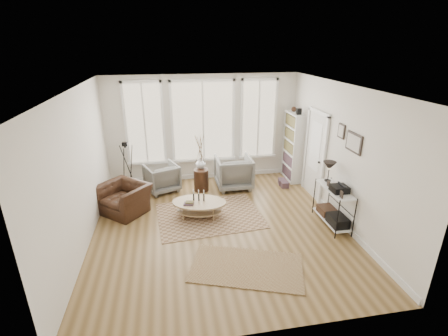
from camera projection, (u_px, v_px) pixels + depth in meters
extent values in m
plane|color=olive|center=(220.00, 227.00, 6.89)|extent=(5.50, 5.50, 0.00)
plane|color=white|center=(219.00, 88.00, 5.83)|extent=(5.50, 5.50, 0.00)
cube|color=silver|center=(203.00, 129.00, 8.88)|extent=(5.20, 0.04, 2.90)
cube|color=silver|center=(257.00, 243.00, 3.84)|extent=(5.20, 0.04, 2.90)
cube|color=silver|center=(79.00, 172.00, 5.94)|extent=(0.04, 5.50, 2.90)
cube|color=silver|center=(342.00, 155.00, 6.78)|extent=(0.04, 5.50, 2.90)
cube|color=white|center=(204.00, 175.00, 9.38)|extent=(5.10, 0.04, 0.12)
cube|color=white|center=(333.00, 214.00, 7.29)|extent=(0.03, 5.40, 0.12)
cube|color=tan|center=(203.00, 122.00, 8.79)|extent=(1.60, 0.03, 2.10)
cube|color=tan|center=(145.00, 124.00, 8.54)|extent=(0.90, 0.03, 2.10)
cube|color=tan|center=(258.00, 119.00, 9.04)|extent=(0.90, 0.03, 2.10)
cube|color=white|center=(203.00, 122.00, 8.77)|extent=(1.74, 0.06, 2.24)
cube|color=white|center=(145.00, 124.00, 8.52)|extent=(1.04, 0.06, 2.24)
cube|color=white|center=(258.00, 119.00, 9.03)|extent=(1.04, 0.06, 2.24)
cube|color=white|center=(204.00, 159.00, 9.15)|extent=(4.10, 0.12, 0.06)
cube|color=silver|center=(315.00, 156.00, 7.98)|extent=(0.04, 0.88, 2.10)
cube|color=white|center=(315.00, 146.00, 7.89)|extent=(0.01, 0.55, 1.20)
cube|color=white|center=(323.00, 163.00, 7.53)|extent=(0.06, 0.08, 2.18)
cube|color=white|center=(306.00, 150.00, 8.43)|extent=(0.06, 0.08, 2.18)
cube|color=white|center=(319.00, 112.00, 7.58)|extent=(0.06, 1.06, 0.08)
sphere|color=black|center=(319.00, 162.00, 7.69)|extent=(0.06, 0.06, 0.06)
cube|color=white|center=(299.00, 152.00, 8.60)|extent=(0.30, 0.03, 1.90)
cube|color=white|center=(288.00, 143.00, 9.35)|extent=(0.30, 0.03, 1.90)
cube|color=white|center=(298.00, 147.00, 9.00)|extent=(0.02, 0.85, 1.90)
cube|color=white|center=(293.00, 147.00, 8.98)|extent=(0.30, 0.81, 1.90)
cube|color=brown|center=(293.00, 147.00, 8.98)|extent=(0.24, 0.75, 1.76)
cube|color=black|center=(299.00, 111.00, 8.42)|extent=(0.12, 0.10, 0.16)
sphere|color=#341E13|center=(294.00, 109.00, 8.74)|extent=(0.14, 0.14, 0.14)
cube|color=white|center=(331.00, 219.00, 6.96)|extent=(0.37, 1.07, 0.03)
cube|color=white|center=(335.00, 189.00, 6.70)|extent=(0.37, 1.07, 0.02)
cylinder|color=black|center=(337.00, 220.00, 6.33)|extent=(0.02, 0.02, 0.85)
cylinder|color=black|center=(354.00, 218.00, 6.39)|extent=(0.02, 0.02, 0.85)
cylinder|color=black|center=(314.00, 196.00, 7.30)|extent=(0.02, 0.02, 0.85)
cylinder|color=black|center=(329.00, 195.00, 7.36)|extent=(0.02, 0.02, 0.85)
cylinder|color=black|center=(328.00, 180.00, 7.00)|extent=(0.14, 0.14, 0.02)
cylinder|color=black|center=(328.00, 174.00, 6.95)|extent=(0.02, 0.02, 0.30)
cone|color=black|center=(329.00, 166.00, 6.88)|extent=(0.28, 0.28, 0.18)
cube|color=black|center=(339.00, 189.00, 6.53)|extent=(0.32, 0.30, 0.13)
cube|color=black|center=(338.00, 220.00, 6.69)|extent=(0.32, 0.45, 0.20)
cube|color=#341E13|center=(327.00, 210.00, 7.13)|extent=(0.32, 0.40, 0.16)
cube|color=black|center=(342.00, 195.00, 6.27)|extent=(0.02, 0.10, 0.14)
cube|color=black|center=(328.00, 184.00, 6.77)|extent=(0.02, 0.10, 0.12)
cube|color=black|center=(354.00, 143.00, 6.27)|extent=(0.03, 0.52, 0.38)
cube|color=silver|center=(353.00, 143.00, 6.27)|extent=(0.01, 0.44, 0.30)
cube|color=black|center=(342.00, 131.00, 6.69)|extent=(0.03, 0.24, 0.30)
cube|color=silver|center=(341.00, 131.00, 6.69)|extent=(0.01, 0.18, 0.24)
cube|color=brown|center=(209.00, 215.00, 7.33)|extent=(2.41, 1.89, 0.01)
cube|color=brown|center=(247.00, 267.00, 5.64)|extent=(2.16, 1.63, 0.01)
ellipsoid|color=tan|center=(199.00, 210.00, 7.23)|extent=(1.14, 0.86, 0.03)
ellipsoid|color=tan|center=(199.00, 202.00, 7.16)|extent=(1.33, 1.01, 0.04)
cylinder|color=tan|center=(185.00, 215.00, 7.01)|extent=(0.03, 0.03, 0.34)
cylinder|color=tan|center=(215.00, 213.00, 7.11)|extent=(0.03, 0.03, 0.34)
cylinder|color=tan|center=(184.00, 207.00, 7.35)|extent=(0.03, 0.03, 0.34)
cylinder|color=tan|center=(213.00, 205.00, 7.46)|extent=(0.03, 0.03, 0.34)
cylinder|color=black|center=(194.00, 198.00, 7.15)|extent=(0.03, 0.03, 0.17)
cylinder|color=black|center=(199.00, 197.00, 7.17)|extent=(0.03, 0.03, 0.17)
cylinder|color=black|center=(204.00, 197.00, 7.19)|extent=(0.03, 0.03, 0.17)
cube|color=#324727|center=(189.00, 203.00, 7.03)|extent=(0.21, 0.15, 0.06)
imported|color=slate|center=(162.00, 178.00, 8.46)|extent=(1.02, 1.03, 0.73)
imported|color=slate|center=(234.00, 172.00, 8.63)|extent=(0.93, 0.95, 0.86)
cylinder|color=#341E13|center=(201.00, 180.00, 8.50)|extent=(0.39, 0.39, 0.58)
imported|color=silver|center=(201.00, 163.00, 8.46)|extent=(0.29, 0.29, 0.27)
imported|color=#341E13|center=(124.00, 198.00, 7.40)|extent=(1.37, 1.35, 0.67)
cylinder|color=black|center=(125.00, 147.00, 8.15)|extent=(0.06, 0.06, 0.06)
cube|color=black|center=(125.00, 144.00, 8.13)|extent=(0.14, 0.11, 0.09)
cylinder|color=black|center=(125.00, 145.00, 8.06)|extent=(0.06, 0.07, 0.06)
cube|color=brown|center=(282.00, 182.00, 8.90)|extent=(0.23, 0.28, 0.16)
cube|color=brown|center=(284.00, 184.00, 8.75)|extent=(0.20, 0.25, 0.16)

